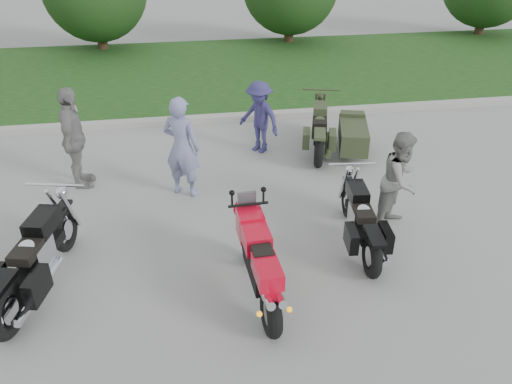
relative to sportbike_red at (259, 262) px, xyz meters
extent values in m
plane|color=#A1A19C|center=(-0.42, 0.57, -0.59)|extent=(80.00, 80.00, 0.00)
cube|color=#A4A29B|center=(-0.42, 6.57, -0.51)|extent=(60.00, 0.30, 0.15)
cube|color=#366322|center=(-0.42, 10.72, -0.52)|extent=(60.00, 8.00, 0.14)
cylinder|color=#3F2B1C|center=(-3.42, 14.07, 0.01)|extent=(0.36, 0.36, 1.20)
cylinder|color=#3F2B1C|center=(3.58, 14.07, 0.01)|extent=(0.36, 0.36, 1.20)
cylinder|color=#3F2B1C|center=(11.58, 14.07, 0.01)|extent=(0.36, 0.36, 1.20)
torus|color=black|center=(0.03, -0.70, -0.27)|extent=(0.22, 0.64, 0.63)
torus|color=black|center=(-0.04, 0.78, -0.28)|extent=(0.15, 0.62, 0.61)
cube|color=black|center=(0.00, -0.01, -0.03)|extent=(0.33, 0.93, 0.36)
cube|color=red|center=(-0.01, 0.23, 0.25)|extent=(0.37, 0.58, 0.27)
cube|color=red|center=(0.02, -0.47, 0.21)|extent=(0.33, 0.58, 0.22)
cube|color=black|center=(0.01, -0.14, 0.29)|extent=(0.28, 0.37, 0.10)
cube|color=red|center=(-0.03, 0.61, 0.21)|extent=(0.37, 0.42, 0.41)
cylinder|color=silver|center=(-0.04, -0.76, 0.05)|extent=(0.13, 0.48, 0.22)
cylinder|color=silver|center=(0.11, -0.75, 0.05)|extent=(0.13, 0.48, 0.22)
torus|color=black|center=(-3.19, -0.18, -0.21)|extent=(0.35, 0.77, 0.75)
torus|color=black|center=(-2.77, 1.58, -0.24)|extent=(0.29, 0.71, 0.70)
cube|color=black|center=(-2.98, 0.70, -0.13)|extent=(0.54, 1.34, 0.15)
cube|color=silver|center=(-2.98, 0.70, -0.04)|extent=(0.43, 0.56, 0.38)
cube|color=black|center=(-2.90, 1.02, 0.27)|extent=(0.44, 0.66, 0.24)
cube|color=black|center=(-3.01, 0.54, 0.16)|extent=(0.43, 0.61, 0.13)
cylinder|color=silver|center=(-2.87, 0.28, -0.28)|extent=(0.39, 1.20, 0.11)
torus|color=black|center=(1.67, 0.19, -0.26)|extent=(0.24, 0.67, 0.66)
torus|color=black|center=(1.85, 1.78, -0.28)|extent=(0.18, 0.63, 0.62)
cube|color=black|center=(1.76, 0.99, -0.18)|extent=(0.34, 1.18, 0.14)
cube|color=silver|center=(1.76, 0.99, -0.10)|extent=(0.34, 0.47, 0.34)
cube|color=black|center=(1.80, 1.28, 0.17)|extent=(0.33, 0.56, 0.21)
cube|color=black|center=(1.75, 0.84, 0.07)|extent=(0.32, 0.51, 0.12)
cube|color=black|center=(1.67, 0.19, 0.09)|extent=(0.27, 0.55, 0.06)
cylinder|color=silver|center=(1.90, 0.63, -0.32)|extent=(0.21, 1.07, 0.10)
torus|color=black|center=(1.87, 3.71, -0.23)|extent=(0.36, 0.73, 0.71)
torus|color=black|center=(2.34, 5.36, -0.26)|extent=(0.30, 0.67, 0.67)
cube|color=black|center=(2.10, 4.53, -0.15)|extent=(0.56, 1.26, 0.15)
cube|color=#333C23|center=(2.10, 4.53, -0.07)|extent=(0.43, 0.54, 0.36)
cube|color=#333C23|center=(2.19, 4.83, 0.22)|extent=(0.44, 0.63, 0.23)
cube|color=black|center=(2.06, 4.38, 0.12)|extent=(0.42, 0.58, 0.12)
cube|color=#333C23|center=(1.87, 3.71, 0.14)|extent=(0.38, 0.61, 0.06)
cylinder|color=#333C23|center=(2.19, 4.13, -0.30)|extent=(0.41, 1.13, 0.10)
cube|color=#333C23|center=(2.78, 4.23, -0.17)|extent=(0.92, 1.46, 0.47)
torus|color=black|center=(3.03, 4.16, -0.30)|extent=(0.28, 0.59, 0.58)
imported|color=#7F81AC|center=(-0.89, 3.05, 0.36)|extent=(0.82, 0.73, 1.89)
imported|color=gray|center=(2.57, 1.43, 0.24)|extent=(1.02, 1.01, 1.66)
imported|color=navy|center=(0.80, 4.67, 0.20)|extent=(1.10, 1.15, 1.57)
imported|color=gray|center=(-2.84, 3.70, 0.38)|extent=(0.49, 1.14, 1.94)
camera|label=1|loc=(-0.91, -5.20, 4.09)|focal=35.00mm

